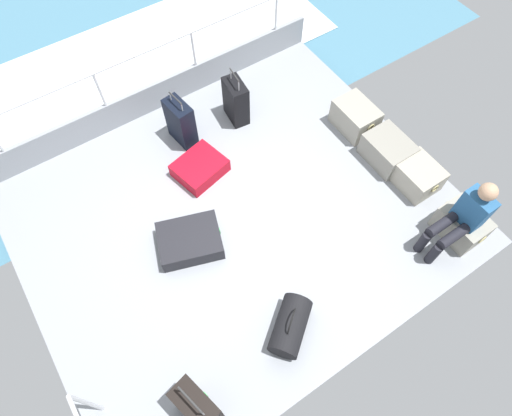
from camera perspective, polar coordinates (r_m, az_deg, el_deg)
The scene contains 15 objects.
ground_plane at distance 5.64m, azimuth -2.40°, elevation -0.93°, with size 4.40×5.20×0.06m, color gray.
gunwale_port at distance 6.67m, azimuth -12.83°, elevation 13.90°, with size 0.06×5.20×0.45m, color gray.
railing_port at distance 6.29m, azimuth -13.85°, elevation 17.38°, with size 0.04×4.20×1.02m.
sea_wake at distance 8.08m, azimuth -16.78°, elevation 16.94°, with size 12.00×12.00×0.01m.
cargo_crate_0 at distance 6.43m, azimuth 12.66°, elevation 11.36°, with size 0.63×0.44×0.39m.
cargo_crate_1 at distance 6.19m, azimuth 16.58°, elevation 7.15°, with size 0.65×0.48×0.36m.
cargo_crate_2 at distance 6.07m, azimuth 20.08°, elevation 3.89°, with size 0.58×0.47×0.34m.
cargo_crate_3 at distance 5.87m, azimuth 24.93°, elevation -1.95°, with size 0.60×0.41×0.38m.
passenger_seated at distance 5.46m, azimuth 25.16°, elevation -1.05°, with size 0.34×0.66×1.08m.
suitcase_0 at distance 4.61m, azimuth -7.53°, elevation -24.08°, with size 0.50×0.35×0.92m.
suitcase_1 at distance 5.36m, azimuth -8.50°, elevation -4.20°, with size 0.78×0.88×0.24m.
suitcase_2 at distance 5.91m, azimuth -7.25°, elevation 5.16°, with size 0.66×0.73×0.21m.
suitcase_3 at distance 6.32m, azimuth -2.61°, elevation 13.58°, with size 0.43×0.28×0.81m.
suitcase_4 at distance 6.12m, azimuth -9.68°, elevation 10.81°, with size 0.44×0.28×0.81m.
duffel_bag at distance 4.91m, azimuth 4.45°, elevation -14.90°, with size 0.63×0.69×0.48m.
Camera 1 is at (2.40, -1.31, 4.90)m, focal length 31.05 mm.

